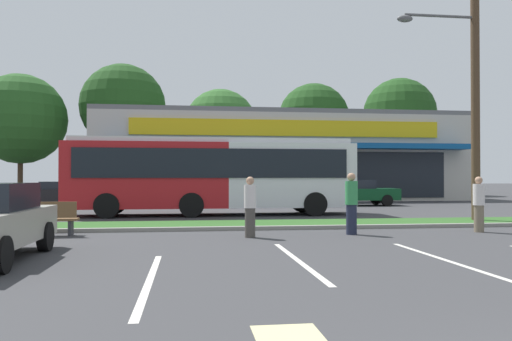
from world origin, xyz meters
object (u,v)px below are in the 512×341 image
object	(u,v)px
pedestrian_by_pole	(250,207)
car_1	(59,194)
bus_stop_bench	(47,218)
car_0	(258,192)
car_5	(358,192)
pedestrian_mid	(479,204)
pedestrian_near_bench	(351,203)
city_bus	(212,174)
utility_pole	(471,70)

from	to	relation	value
pedestrian_by_pole	car_1	bearing A→B (deg)	-58.95
bus_stop_bench	car_1	size ratio (longest dim) A/B	0.35
car_0	car_5	size ratio (longest dim) A/B	1.06
car_5	pedestrian_mid	size ratio (longest dim) A/B	2.67
car_5	pedestrian_by_pole	distance (m)	16.48
car_5	pedestrian_mid	bearing A→B (deg)	-94.55
car_0	car_1	world-z (taller)	car_0
pedestrian_near_bench	pedestrian_by_pole	world-z (taller)	pedestrian_near_bench
car_1	pedestrian_near_bench	distance (m)	18.87
pedestrian_near_bench	pedestrian_by_pole	bearing A→B (deg)	-55.85
city_bus	car_1	world-z (taller)	city_bus
car_1	pedestrian_near_bench	size ratio (longest dim) A/B	2.62
utility_pole	pedestrian_by_pole	world-z (taller)	utility_pole
car_1	pedestrian_by_pole	bearing A→B (deg)	119.62
city_bus	car_5	distance (m)	10.69
car_0	utility_pole	bearing A→B (deg)	116.57
utility_pole	bus_stop_bench	xyz separation A→B (m)	(-13.73, -2.12, -4.89)
city_bus	pedestrian_by_pole	world-z (taller)	city_bus
pedestrian_by_pole	city_bus	bearing A→B (deg)	-84.16
bus_stop_bench	car_5	size ratio (longest dim) A/B	0.37
city_bus	bus_stop_bench	bearing A→B (deg)	-124.60
utility_pole	city_bus	world-z (taller)	utility_pole
pedestrian_near_bench	pedestrian_mid	xyz separation A→B (m)	(3.93, 0.12, -0.05)
city_bus	utility_pole	bearing A→B (deg)	-30.05
pedestrian_near_bench	car_1	bearing A→B (deg)	-114.23
utility_pole	pedestrian_near_bench	xyz separation A→B (m)	(-5.32, -2.80, -4.52)
utility_pole	pedestrian_by_pole	bearing A→B (deg)	-159.26
city_bus	bus_stop_bench	xyz separation A→B (m)	(-4.85, -7.16, -1.26)
pedestrian_near_bench	city_bus	bearing A→B (deg)	-127.69
bus_stop_bench	pedestrian_by_pole	world-z (taller)	pedestrian_by_pole
bus_stop_bench	pedestrian_mid	distance (m)	12.35
utility_pole	car_5	distance (m)	12.22
city_bus	car_0	world-z (taller)	city_bus
city_bus	pedestrian_by_pole	distance (m)	8.24
bus_stop_bench	car_1	xyz separation A→B (m)	(-3.17, 14.22, 0.23)
city_bus	car_0	size ratio (longest dim) A/B	2.60
city_bus	bus_stop_bench	world-z (taller)	city_bus
bus_stop_bench	car_5	xyz separation A→B (m)	(13.45, 13.42, 0.25)
city_bus	pedestrian_by_pole	size ratio (longest dim) A/B	7.40
pedestrian_near_bench	car_0	bearing A→B (deg)	-149.59
city_bus	pedestrian_mid	size ratio (longest dim) A/B	7.38
car_5	pedestrian_near_bench	size ratio (longest dim) A/B	2.51
utility_pole	pedestrian_near_bench	distance (m)	7.53
pedestrian_by_pole	pedestrian_mid	xyz separation A→B (m)	(6.86, 0.44, 0.00)
car_5	pedestrian_mid	distance (m)	14.03
car_0	pedestrian_near_bench	xyz separation A→B (m)	(0.64, -14.72, 0.08)
pedestrian_mid	pedestrian_by_pole	bearing A→B (deg)	-146.64
utility_pole	city_bus	distance (m)	10.83
utility_pole	bus_stop_bench	world-z (taller)	utility_pole
city_bus	pedestrian_by_pole	bearing A→B (deg)	-86.08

